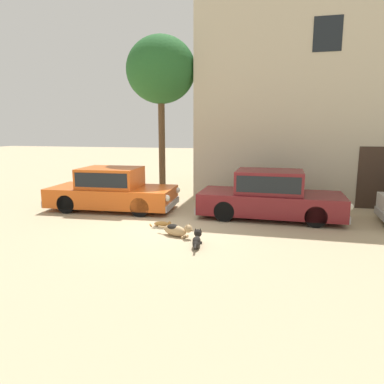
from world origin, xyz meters
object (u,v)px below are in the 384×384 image
Objects in this scene: parked_sedan_second at (270,195)px; stray_cat at (162,224)px; parked_sedan_nearest at (112,189)px; acacia_tree_left at (161,71)px; stray_dog_spotted at (177,230)px; stray_dog_tan at (197,240)px.

parked_sedan_second is 6.81× the size of stray_cat.
parked_sedan_second reaches higher than parked_sedan_nearest.
parked_sedan_nearest is 2.87m from stray_cat.
acacia_tree_left is at bearing 66.17° from parked_sedan_nearest.
stray_cat is at bearing -148.51° from parked_sedan_second.
stray_dog_spotted is at bearing -130.80° from parked_sedan_second.
stray_dog_tan is 1.95m from stray_cat.
parked_sedan_nearest is at bearing -178.19° from parked_sedan_second.
parked_sedan_nearest reaches higher than stray_dog_tan.
stray_dog_spotted is (2.94, -2.41, -0.52)m from parked_sedan_nearest.
stray_cat is (2.29, -1.62, -0.62)m from parked_sedan_nearest.
parked_sedan_second is 4.15× the size of stray_dog_spotted.
parked_sedan_second is 3.53m from stray_dog_tan.
stray_cat is 0.11× the size of acacia_tree_left.
stray_dog_spotted reaches higher than stray_dog_tan.
stray_dog_spotted is at bearing 38.30° from stray_dog_tan.
stray_cat is at bearing 150.97° from stray_dog_spotted.
stray_dog_tan is at bearing -64.35° from acacia_tree_left.
parked_sedan_second is at bearing -2.54° from parked_sedan_nearest.
parked_sedan_second is 3.37m from stray_dog_spotted.
parked_sedan_second is at bearing 69.24° from stray_dog_spotted.
parked_sedan_second is 3.40m from stray_cat.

